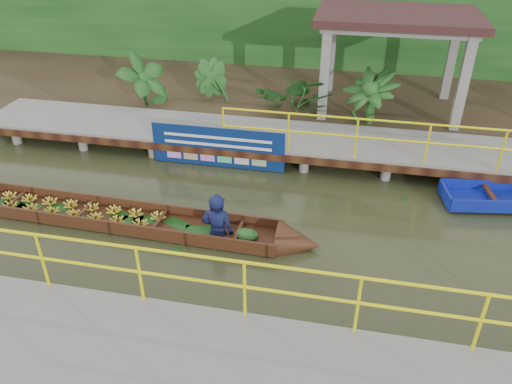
# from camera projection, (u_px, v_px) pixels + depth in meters

# --- Properties ---
(ground) EXTENTS (80.00, 80.00, 0.00)m
(ground) POSITION_uv_depth(u_px,v_px,m) (240.00, 227.00, 10.43)
(ground) COLOR #2B3018
(ground) RESTS_ON ground
(land_strip) EXTENTS (30.00, 8.00, 0.45)m
(land_strip) POSITION_uv_depth(u_px,v_px,m) (291.00, 94.00, 16.58)
(land_strip) COLOR #302318
(land_strip) RESTS_ON ground
(far_dock) EXTENTS (16.00, 2.06, 1.66)m
(far_dock) POSITION_uv_depth(u_px,v_px,m) (270.00, 138.00, 13.04)
(far_dock) COLOR gray
(far_dock) RESTS_ON ground
(pavilion) EXTENTS (4.40, 3.00, 3.00)m
(pavilion) POSITION_uv_depth(u_px,v_px,m) (397.00, 27.00, 13.71)
(pavilion) COLOR gray
(pavilion) RESTS_ON ground
(foliage_backdrop) EXTENTS (30.00, 0.80, 4.00)m
(foliage_backdrop) POSITION_uv_depth(u_px,v_px,m) (303.00, 22.00, 17.75)
(foliage_backdrop) COLOR #143E14
(foliage_backdrop) RESTS_ON ground
(vendor_boat) EXTENTS (8.45, 1.10, 2.21)m
(vendor_boat) POSITION_uv_depth(u_px,v_px,m) (140.00, 213.00, 10.32)
(vendor_boat) COLOR #3A1D10
(vendor_boat) RESTS_ON ground
(blue_banner) EXTENTS (3.38, 0.04, 1.06)m
(blue_banner) POSITION_uv_depth(u_px,v_px,m) (218.00, 147.00, 12.41)
(blue_banner) COLOR navy
(blue_banner) RESTS_ON ground
(tropical_plants) EXTENTS (14.23, 1.23, 1.54)m
(tropical_plants) POSITION_uv_depth(u_px,v_px,m) (360.00, 92.00, 13.85)
(tropical_plants) COLOR #143E14
(tropical_plants) RESTS_ON ground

